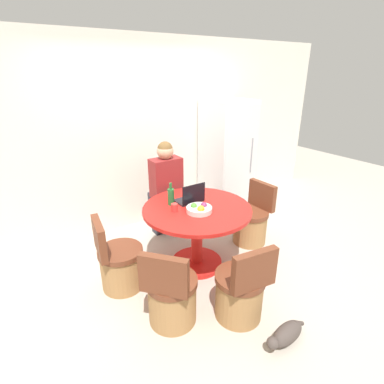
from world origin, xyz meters
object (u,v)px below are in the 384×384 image
object	(u,v)px
chair_near_left_corner	(172,297)
fruit_bowl	(199,209)
refrigerator	(227,158)
dining_table	(197,224)
person_seated	(165,185)
cat	(286,334)
chair_left_side	(120,265)
chair_near_camera	(240,293)
laptop	(190,198)
chair_right_side	(251,223)
bottle	(171,196)

from	to	relation	value
chair_near_left_corner	fruit_bowl	distance (m)	0.95
refrigerator	fruit_bowl	xyz separation A→B (m)	(-1.30, -1.11, -0.09)
refrigerator	dining_table	bearing A→B (deg)	-141.48
person_seated	cat	size ratio (longest dim) A/B	2.76
chair_left_side	person_seated	distance (m)	1.26
chair_near_camera	fruit_bowl	world-z (taller)	fruit_bowl
dining_table	refrigerator	bearing A→B (deg)	38.52
dining_table	laptop	xyz separation A→B (m)	(0.02, 0.16, 0.26)
chair_near_camera	fruit_bowl	xyz separation A→B (m)	(0.09, 0.78, 0.51)
chair_right_side	fruit_bowl	size ratio (longest dim) A/B	2.94
refrigerator	chair_right_side	size ratio (longest dim) A/B	2.17
dining_table	person_seated	world-z (taller)	person_seated
chair_left_side	chair_near_camera	bearing A→B (deg)	-135.04
cat	bottle	bearing A→B (deg)	-86.79
dining_table	fruit_bowl	bearing A→B (deg)	-112.30
chair_near_camera	fruit_bowl	size ratio (longest dim) A/B	2.94
chair_near_left_corner	laptop	bearing A→B (deg)	-83.94
refrigerator	cat	world-z (taller)	refrigerator
refrigerator	person_seated	world-z (taller)	refrigerator
person_seated	laptop	size ratio (longest dim) A/B	4.49
chair_right_side	chair_left_side	world-z (taller)	same
refrigerator	chair_left_side	bearing A→B (deg)	-157.91
chair_left_side	dining_table	bearing A→B (deg)	-90.00
chair_right_side	cat	bearing A→B (deg)	-35.41
chair_left_side	cat	xyz separation A→B (m)	(0.89, -1.47, -0.18)
chair_near_left_corner	fruit_bowl	xyz separation A→B (m)	(0.64, 0.48, 0.51)
chair_near_left_corner	fruit_bowl	size ratio (longest dim) A/B	2.94
chair_right_side	chair_left_side	distance (m)	1.80
chair_right_side	laptop	distance (m)	1.04
chair_near_left_corner	cat	bearing A→B (deg)	-178.53
chair_near_camera	bottle	xyz separation A→B (m)	(-0.07, 1.12, 0.58)
chair_left_side	bottle	distance (m)	0.91
chair_near_left_corner	bottle	world-z (taller)	bottle
dining_table	bottle	world-z (taller)	bottle
chair_left_side	person_seated	bearing A→B (deg)	-45.33
dining_table	chair_near_left_corner	size ratio (longest dim) A/B	1.49
dining_table	laptop	bearing A→B (deg)	83.49
person_seated	fruit_bowl	world-z (taller)	person_seated
refrigerator	laptop	xyz separation A→B (m)	(-1.24, -0.84, -0.08)
refrigerator	bottle	xyz separation A→B (m)	(-1.46, -0.77, -0.03)
dining_table	chair_right_side	xyz separation A→B (m)	(0.90, 0.03, -0.27)
dining_table	chair_left_side	bearing A→B (deg)	171.75
person_seated	laptop	world-z (taller)	person_seated
chair_near_camera	bottle	world-z (taller)	bottle
dining_table	chair_near_camera	size ratio (longest dim) A/B	1.49
dining_table	chair_near_left_corner	world-z (taller)	chair_near_left_corner
person_seated	fruit_bowl	bearing A→B (deg)	84.12
laptop	cat	distance (m)	1.66
refrigerator	chair_left_side	distance (m)	2.40
dining_table	cat	distance (m)	1.41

